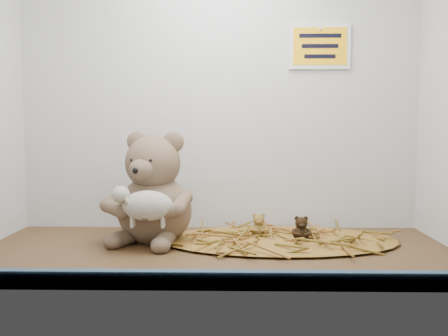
{
  "coord_description": "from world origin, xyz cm",
  "views": [
    {
      "loc": [
        4.38,
        -122.27,
        31.19
      ],
      "look_at": [
        1.94,
        3.08,
        20.7
      ],
      "focal_mm": 40.0,
      "sensor_mm": 36.0,
      "label": 1
    }
  ],
  "objects_px": {
    "main_teddy": "(154,187)",
    "toy_lamb": "(148,206)",
    "mini_teddy_brown": "(301,227)",
    "mini_teddy_tan": "(259,224)"
  },
  "relations": [
    {
      "from": "toy_lamb",
      "to": "mini_teddy_brown",
      "type": "relative_size",
      "value": 2.51
    },
    {
      "from": "main_teddy",
      "to": "mini_teddy_brown",
      "type": "relative_size",
      "value": 4.55
    },
    {
      "from": "toy_lamb",
      "to": "mini_teddy_brown",
      "type": "distance_m",
      "value": 0.41
    },
    {
      "from": "main_teddy",
      "to": "mini_teddy_tan",
      "type": "bearing_deg",
      "value": 23.97
    },
    {
      "from": "main_teddy",
      "to": "toy_lamb",
      "type": "height_order",
      "value": "main_teddy"
    },
    {
      "from": "mini_teddy_tan",
      "to": "main_teddy",
      "type": "bearing_deg",
      "value": -175.03
    },
    {
      "from": "main_teddy",
      "to": "mini_teddy_tan",
      "type": "xyz_separation_m",
      "value": [
        0.28,
        0.03,
        -0.11
      ]
    },
    {
      "from": "mini_teddy_tan",
      "to": "mini_teddy_brown",
      "type": "relative_size",
      "value": 0.96
    },
    {
      "from": "mini_teddy_tan",
      "to": "mini_teddy_brown",
      "type": "distance_m",
      "value": 0.12
    },
    {
      "from": "main_teddy",
      "to": "toy_lamb",
      "type": "distance_m",
      "value": 0.11
    }
  ]
}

